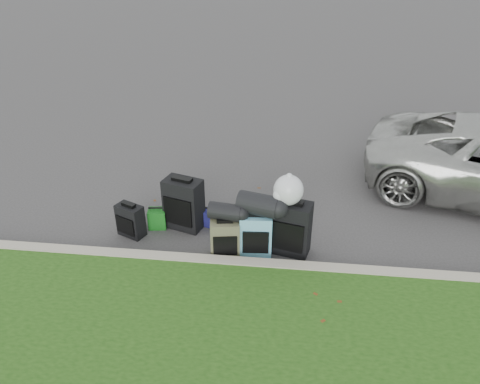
# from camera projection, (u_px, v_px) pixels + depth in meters

# --- Properties ---
(ground) EXTENTS (120.00, 120.00, 0.00)m
(ground) POSITION_uv_depth(u_px,v_px,m) (245.00, 229.00, 7.41)
(ground) COLOR #383535
(ground) RESTS_ON ground
(curb) EXTENTS (120.00, 0.18, 0.15)m
(curb) POSITION_uv_depth(u_px,v_px,m) (238.00, 265.00, 6.51)
(curb) COLOR #9E937F
(curb) RESTS_ON ground
(suitcase_small_black) EXTENTS (0.47, 0.38, 0.51)m
(suitcase_small_black) POSITION_uv_depth(u_px,v_px,m) (131.00, 220.00, 7.14)
(suitcase_small_black) COLOR black
(suitcase_small_black) RESTS_ON ground
(suitcase_large_black_left) EXTENTS (0.65, 0.50, 0.82)m
(suitcase_large_black_left) POSITION_uv_depth(u_px,v_px,m) (184.00, 204.00, 7.27)
(suitcase_large_black_left) COLOR black
(suitcase_large_black_left) RESTS_ON ground
(suitcase_olive) EXTENTS (0.45, 0.32, 0.57)m
(suitcase_olive) POSITION_uv_depth(u_px,v_px,m) (225.00, 238.00, 6.69)
(suitcase_olive) COLOR #46462F
(suitcase_olive) RESTS_ON ground
(suitcase_teal) EXTENTS (0.47, 0.30, 0.65)m
(suitcase_teal) POSITION_uv_depth(u_px,v_px,m) (256.00, 235.00, 6.70)
(suitcase_teal) COLOR #518EAC
(suitcase_teal) RESTS_ON ground
(suitcase_large_black_right) EXTENTS (0.61, 0.45, 0.82)m
(suitcase_large_black_right) POSITION_uv_depth(u_px,v_px,m) (291.00, 228.00, 6.70)
(suitcase_large_black_right) COLOR black
(suitcase_large_black_right) RESTS_ON ground
(tote_green) EXTENTS (0.30, 0.25, 0.31)m
(tote_green) POSITION_uv_depth(u_px,v_px,m) (157.00, 218.00, 7.38)
(tote_green) COLOR #166318
(tote_green) RESTS_ON ground
(tote_navy) EXTENTS (0.30, 0.27, 0.26)m
(tote_navy) POSITION_uv_depth(u_px,v_px,m) (211.00, 218.00, 7.43)
(tote_navy) COLOR navy
(tote_navy) RESTS_ON ground
(duffel_left) EXTENTS (0.49, 0.30, 0.25)m
(duffel_left) POSITION_uv_depth(u_px,v_px,m) (225.00, 212.00, 6.55)
(duffel_left) COLOR black
(duffel_left) RESTS_ON suitcase_olive
(duffel_right) EXTENTS (0.63, 0.45, 0.32)m
(duffel_right) POSITION_uv_depth(u_px,v_px,m) (258.00, 204.00, 6.50)
(duffel_right) COLOR black
(duffel_right) RESTS_ON suitcase_teal
(trash_bag) EXTENTS (0.42, 0.42, 0.42)m
(trash_bag) POSITION_uv_depth(u_px,v_px,m) (288.00, 190.00, 6.40)
(trash_bag) COLOR silver
(trash_bag) RESTS_ON suitcase_large_black_right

